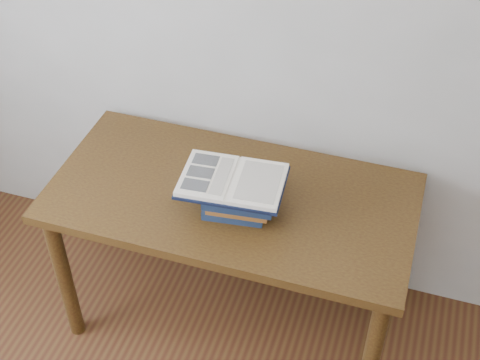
% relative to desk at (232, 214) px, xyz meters
% --- Properties ---
extents(desk, '(1.29, 0.65, 0.69)m').
position_rel_desk_xyz_m(desk, '(0.00, 0.00, 0.00)').
color(desk, '#4D3613').
rests_on(desk, ground).
extents(book_stack, '(0.26, 0.20, 0.12)m').
position_rel_desk_xyz_m(book_stack, '(0.05, -0.07, 0.16)').
color(book_stack, '#162A43').
rests_on(book_stack, desk).
extents(open_book, '(0.36, 0.27, 0.03)m').
position_rel_desk_xyz_m(open_book, '(0.03, -0.07, 0.24)').
color(open_book, black).
rests_on(open_book, book_stack).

